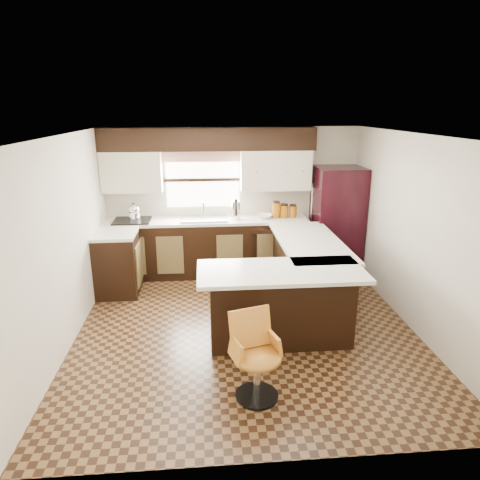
{
  "coord_description": "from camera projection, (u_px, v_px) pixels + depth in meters",
  "views": [
    {
      "loc": [
        -0.49,
        -4.89,
        2.7
      ],
      "look_at": [
        -0.03,
        0.45,
        1.03
      ],
      "focal_mm": 32.0,
      "sensor_mm": 36.0,
      "label": 1
    }
  ],
  "objects": [
    {
      "name": "floor",
      "position": [
        246.0,
        327.0,
        5.49
      ],
      "size": [
        4.4,
        4.4,
        0.0
      ],
      "primitive_type": "plane",
      "color": "#49301A",
      "rests_on": "ground"
    },
    {
      "name": "ceiling",
      "position": [
        246.0,
        135.0,
        4.78
      ],
      "size": [
        4.4,
        4.4,
        0.0
      ],
      "primitive_type": "plane",
      "rotation": [
        3.14,
        0.0,
        0.0
      ],
      "color": "silver",
      "rests_on": "wall_back"
    },
    {
      "name": "wall_back",
      "position": [
        233.0,
        200.0,
        7.23
      ],
      "size": [
        4.4,
        0.0,
        4.4
      ],
      "primitive_type": "plane",
      "rotation": [
        1.57,
        0.0,
        0.0
      ],
      "color": "beige",
      "rests_on": "floor"
    },
    {
      "name": "wall_front",
      "position": [
        277.0,
        327.0,
        3.04
      ],
      "size": [
        4.4,
        0.0,
        4.4
      ],
      "primitive_type": "plane",
      "rotation": [
        -1.57,
        0.0,
        0.0
      ],
      "color": "beige",
      "rests_on": "floor"
    },
    {
      "name": "wall_left",
      "position": [
        66.0,
        242.0,
        4.96
      ],
      "size": [
        0.0,
        4.4,
        4.4
      ],
      "primitive_type": "plane",
      "rotation": [
        1.57,
        0.0,
        1.57
      ],
      "color": "beige",
      "rests_on": "floor"
    },
    {
      "name": "wall_right",
      "position": [
        414.0,
        233.0,
        5.31
      ],
      "size": [
        0.0,
        4.4,
        4.4
      ],
      "primitive_type": "plane",
      "rotation": [
        1.57,
        0.0,
        -1.57
      ],
      "color": "beige",
      "rests_on": "floor"
    },
    {
      "name": "base_cab_back",
      "position": [
        208.0,
        248.0,
        7.13
      ],
      "size": [
        3.3,
        0.6,
        0.9
      ],
      "primitive_type": "cube",
      "color": "black",
      "rests_on": "floor"
    },
    {
      "name": "base_cab_left",
      "position": [
        118.0,
        264.0,
        6.4
      ],
      "size": [
        0.6,
        0.7,
        0.9
      ],
      "primitive_type": "cube",
      "color": "black",
      "rests_on": "floor"
    },
    {
      "name": "counter_back",
      "position": [
        207.0,
        221.0,
        6.99
      ],
      "size": [
        3.3,
        0.6,
        0.04
      ],
      "primitive_type": "cube",
      "color": "silver",
      "rests_on": "base_cab_back"
    },
    {
      "name": "counter_left",
      "position": [
        115.0,
        234.0,
        6.26
      ],
      "size": [
        0.6,
        0.7,
        0.04
      ],
      "primitive_type": "cube",
      "color": "silver",
      "rests_on": "base_cab_left"
    },
    {
      "name": "soffit",
      "position": [
        208.0,
        139.0,
        6.72
      ],
      "size": [
        3.4,
        0.35,
        0.36
      ],
      "primitive_type": "cube",
      "color": "black",
      "rests_on": "wall_back"
    },
    {
      "name": "upper_cab_left",
      "position": [
        132.0,
        172.0,
        6.77
      ],
      "size": [
        0.94,
        0.35,
        0.64
      ],
      "primitive_type": "cube",
      "color": "beige",
      "rests_on": "wall_back"
    },
    {
      "name": "upper_cab_right",
      "position": [
        275.0,
        170.0,
        6.96
      ],
      "size": [
        1.14,
        0.35,
        0.64
      ],
      "primitive_type": "cube",
      "color": "beige",
      "rests_on": "wall_back"
    },
    {
      "name": "window_pane",
      "position": [
        203.0,
        180.0,
        7.06
      ],
      "size": [
        1.2,
        0.02,
        0.9
      ],
      "primitive_type": "cube",
      "color": "white",
      "rests_on": "wall_back"
    },
    {
      "name": "valance",
      "position": [
        202.0,
        156.0,
        6.91
      ],
      "size": [
        1.3,
        0.06,
        0.18
      ],
      "primitive_type": "cube",
      "color": "#D19B93",
      "rests_on": "wall_back"
    },
    {
      "name": "sink",
      "position": [
        204.0,
        219.0,
        6.95
      ],
      "size": [
        0.75,
        0.45,
        0.03
      ],
      "primitive_type": "cube",
      "color": "#B2B2B7",
      "rests_on": "counter_back"
    },
    {
      "name": "dishwasher",
      "position": [
        270.0,
        253.0,
        6.94
      ],
      "size": [
        0.58,
        0.03,
        0.78
      ],
      "primitive_type": "cube",
      "color": "black",
      "rests_on": "floor"
    },
    {
      "name": "cooktop",
      "position": [
        132.0,
        221.0,
        6.86
      ],
      "size": [
        0.58,
        0.5,
        0.02
      ],
      "primitive_type": "cube",
      "color": "black",
      "rests_on": "counter_back"
    },
    {
      "name": "peninsula_long",
      "position": [
        305.0,
        274.0,
        6.02
      ],
      "size": [
        0.6,
        1.95,
        0.9
      ],
      "primitive_type": "cube",
      "color": "black",
      "rests_on": "floor"
    },
    {
      "name": "peninsula_return",
      "position": [
        280.0,
        306.0,
        5.05
      ],
      "size": [
        1.65,
        0.6,
        0.9
      ],
      "primitive_type": "cube",
      "color": "black",
      "rests_on": "floor"
    },
    {
      "name": "counter_pen_long",
      "position": [
        310.0,
        242.0,
        5.89
      ],
      "size": [
        0.84,
        1.95,
        0.04
      ],
      "primitive_type": "cube",
      "color": "silver",
      "rests_on": "peninsula_long"
    },
    {
      "name": "counter_pen_return",
      "position": [
        281.0,
        272.0,
        4.83
      ],
      "size": [
        1.89,
        0.84,
        0.04
      ],
      "primitive_type": "cube",
      "color": "silver",
      "rests_on": "peninsula_return"
    },
    {
      "name": "refrigerator",
      "position": [
        336.0,
        221.0,
        7.11
      ],
      "size": [
        0.76,
        0.73,
        1.78
      ],
      "primitive_type": "cube",
      "color": "black",
      "rests_on": "floor"
    },
    {
      "name": "bar_chair",
      "position": [
        257.0,
        358.0,
        4.03
      ],
      "size": [
        0.57,
        0.57,
        0.86
      ],
      "primitive_type": null,
      "rotation": [
        0.0,
        0.0,
        0.3
      ],
      "color": "orange",
      "rests_on": "floor"
    },
    {
      "name": "kettle",
      "position": [
        134.0,
        211.0,
        6.82
      ],
      "size": [
        0.2,
        0.2,
        0.28
      ],
      "primitive_type": null,
      "color": "silver",
      "rests_on": "cooktop"
    },
    {
      "name": "percolator",
      "position": [
        236.0,
        210.0,
        6.98
      ],
      "size": [
        0.15,
        0.15,
        0.29
      ],
      "primitive_type": "cylinder",
      "color": "silver",
      "rests_on": "counter_back"
    },
    {
      "name": "mixing_bowl",
      "position": [
        264.0,
        216.0,
        7.05
      ],
      "size": [
        0.31,
        0.31,
        0.06
      ],
      "primitive_type": "imported",
      "rotation": [
        0.0,
        0.0,
        -0.26
      ],
      "color": "white",
      "rests_on": "counter_back"
    },
    {
      "name": "canister_large",
      "position": [
        276.0,
        210.0,
        7.06
      ],
      "size": [
        0.13,
        0.13,
        0.25
      ],
      "primitive_type": "cylinder",
      "color": "#9A540A",
      "rests_on": "counter_back"
    },
    {
      "name": "canister_med",
      "position": [
        284.0,
        211.0,
        7.07
      ],
      "size": [
        0.14,
        0.14,
        0.2
      ],
      "primitive_type": "cylinder",
      "color": "#9A540A",
      "rests_on": "counter_back"
    },
    {
      "name": "canister_small",
      "position": [
        293.0,
        212.0,
        7.09
      ],
      "size": [
        0.13,
        0.13,
        0.19
      ],
      "primitive_type": "cylinder",
      "color": "#9A540A",
      "rests_on": "counter_back"
    }
  ]
}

